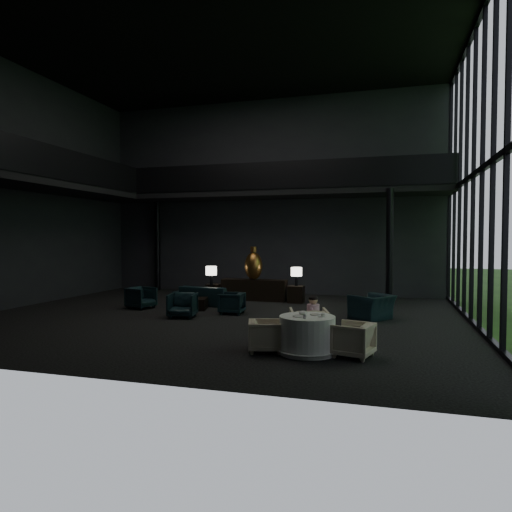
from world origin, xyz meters
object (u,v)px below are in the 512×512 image
(bronze_urn, at_px, (254,266))
(side_table_right, at_px, (296,294))
(lounge_armchair_east, at_px, (232,303))
(side_table_left, at_px, (214,291))
(coffee_table, at_px, (194,304))
(sofa, at_px, (207,291))
(window_armchair, at_px, (372,303))
(dining_chair_west, at_px, (266,336))
(lounge_armchair_west, at_px, (141,297))
(lounge_armchair_south, at_px, (182,304))
(dining_table, at_px, (307,337))
(dining_chair_north, at_px, (309,323))
(child, at_px, (313,309))
(table_lamp_right, at_px, (296,273))
(console, at_px, (254,290))
(table_lamp_left, at_px, (211,272))
(dining_chair_east, at_px, (353,339))

(bronze_urn, distance_m, side_table_right, 1.88)
(side_table_right, height_order, lounge_armchair_east, lounge_armchair_east)
(side_table_left, relative_size, coffee_table, 0.69)
(sofa, height_order, coffee_table, sofa)
(side_table_left, height_order, window_armchair, window_armchair)
(dining_chair_west, bearing_deg, coffee_table, 22.19)
(lounge_armchair_west, height_order, lounge_armchair_south, lounge_armchair_south)
(coffee_table, xyz_separation_m, dining_table, (4.46, -4.54, 0.15))
(lounge_armchair_west, relative_size, dining_chair_north, 0.87)
(lounge_armchair_west, bearing_deg, child, -103.44)
(window_armchair, bearing_deg, child, 15.60)
(dining_table, relative_size, child, 2.14)
(dining_chair_west, bearing_deg, table_lamp_right, -9.92)
(table_lamp_right, distance_m, lounge_armchair_west, 5.41)
(sofa, xyz_separation_m, coffee_table, (-0.04, -1.01, -0.29))
(console, bearing_deg, coffee_table, -116.37)
(sofa, relative_size, lounge_armchair_south, 3.09)
(lounge_armchair_east, height_order, window_armchair, window_armchair)
(side_table_left, height_order, table_lamp_left, table_lamp_left)
(bronze_urn, xyz_separation_m, sofa, (-1.23, -1.48, -0.82))
(side_table_right, xyz_separation_m, window_armchair, (2.70, -2.72, 0.17))
(dining_table, bearing_deg, side_table_right, 102.86)
(table_lamp_left, bearing_deg, lounge_armchair_west, -117.79)
(lounge_armchair_west, bearing_deg, dining_chair_north, -104.38)
(table_lamp_right, distance_m, lounge_armchair_south, 4.76)
(dining_chair_north, distance_m, child, 0.32)
(dining_chair_east, bearing_deg, dining_table, -74.93)
(lounge_armchair_south, relative_size, coffee_table, 0.96)
(dining_chair_north, bearing_deg, side_table_left, -68.94)
(bronze_urn, relative_size, lounge_armchair_west, 1.58)
(side_table_left, xyz_separation_m, table_lamp_right, (3.20, -0.16, 0.79))
(lounge_armchair_west, xyz_separation_m, coffee_table, (1.72, 0.31, -0.20))
(lounge_armchair_south, bearing_deg, window_armchair, 1.90)
(dining_chair_west, bearing_deg, table_lamp_left, 13.64)
(dining_chair_north, bearing_deg, dining_table, 81.98)
(bronze_urn, xyz_separation_m, table_lamp_left, (-1.60, -0.15, -0.24))
(table_lamp_right, bearing_deg, coffee_table, -139.40)
(window_armchair, height_order, coffee_table, window_armchair)
(dining_chair_east, bearing_deg, lounge_armchair_west, -105.37)
(table_lamp_left, xyz_separation_m, lounge_armchair_south, (0.63, -3.82, -0.66))
(table_lamp_left, distance_m, sofa, 1.50)
(bronze_urn, relative_size, table_lamp_left, 1.76)
(side_table_right, height_order, window_armchair, window_armchair)
(table_lamp_left, relative_size, lounge_armchair_west, 0.90)
(coffee_table, bearing_deg, bronze_urn, 62.89)
(lounge_armchair_west, bearing_deg, dining_chair_east, -106.67)
(lounge_armchair_south, relative_size, dining_chair_west, 1.23)
(window_armchair, bearing_deg, side_table_right, -100.00)
(dining_chair_east, distance_m, child, 1.43)
(sofa, bearing_deg, console, -121.37)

